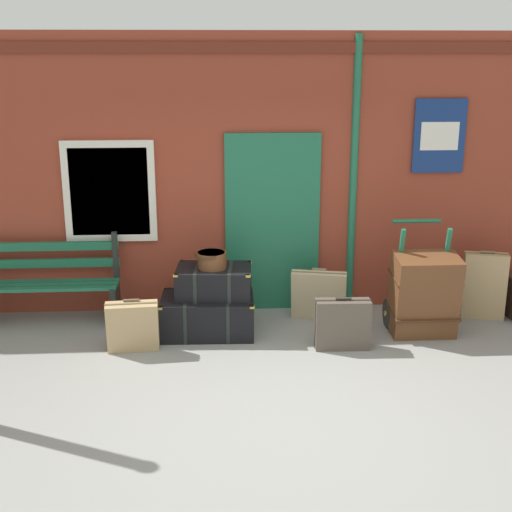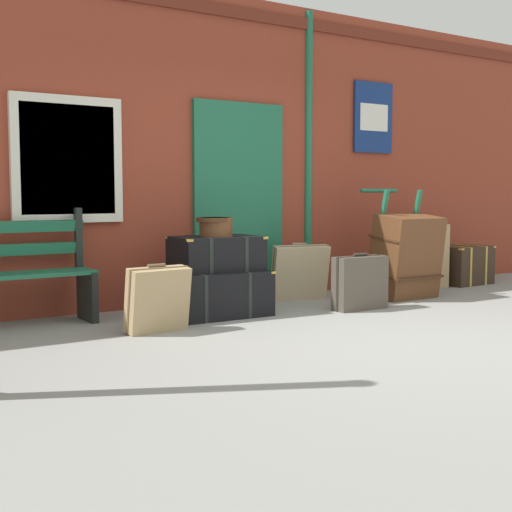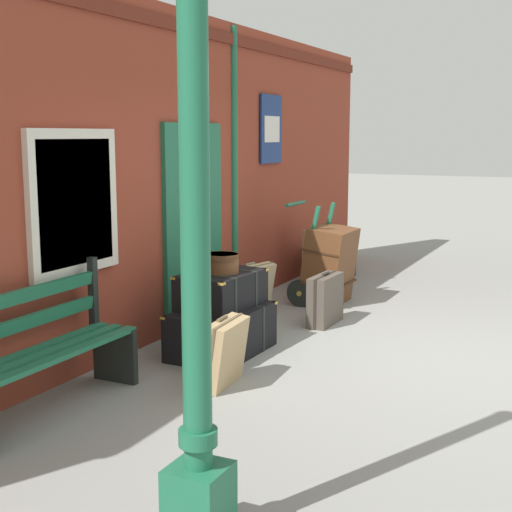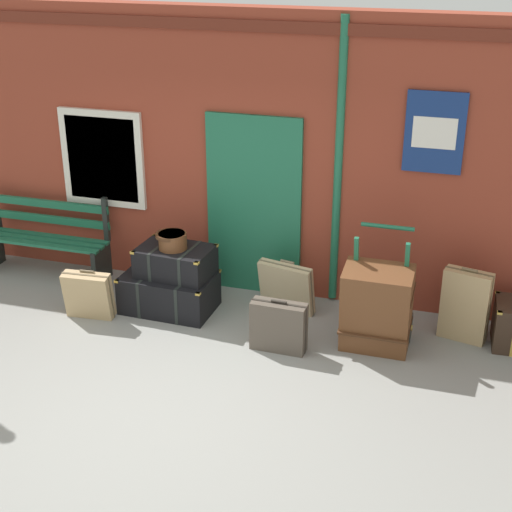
% 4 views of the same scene
% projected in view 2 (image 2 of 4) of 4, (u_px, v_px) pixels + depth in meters
% --- Properties ---
extents(ground_plane, '(60.00, 60.00, 0.00)m').
position_uv_depth(ground_plane, '(386.00, 339.00, 5.56)').
color(ground_plane, gray).
extents(brick_facade, '(10.40, 0.35, 3.20)m').
position_uv_depth(brick_facade, '(216.00, 150.00, 7.56)').
color(brick_facade, brown).
rests_on(brick_facade, ground).
extents(steamer_trunk_base, '(1.03, 0.68, 0.43)m').
position_uv_depth(steamer_trunk_base, '(212.00, 294.00, 6.61)').
color(steamer_trunk_base, black).
rests_on(steamer_trunk_base, ground).
extents(steamer_trunk_middle, '(0.85, 0.61, 0.33)m').
position_uv_depth(steamer_trunk_middle, '(216.00, 253.00, 6.65)').
color(steamer_trunk_middle, black).
rests_on(steamer_trunk_middle, steamer_trunk_base).
extents(round_hatbox, '(0.34, 0.32, 0.18)m').
position_uv_depth(round_hatbox, '(215.00, 225.00, 6.61)').
color(round_hatbox, brown).
rests_on(round_hatbox, steamer_trunk_middle).
extents(porters_trolley, '(0.71, 0.62, 1.19)m').
position_uv_depth(porters_trolley, '(394.00, 272.00, 7.88)').
color(porters_trolley, black).
rests_on(porters_trolley, ground).
extents(large_brown_trunk, '(0.70, 0.54, 0.93)m').
position_uv_depth(large_brown_trunk, '(406.00, 256.00, 7.72)').
color(large_brown_trunk, brown).
rests_on(large_brown_trunk, ground).
extents(suitcase_charcoal, '(0.58, 0.22, 0.56)m').
position_uv_depth(suitcase_charcoal, '(360.00, 283.00, 6.97)').
color(suitcase_charcoal, '#51473D').
rests_on(suitcase_charcoal, ground).
extents(suitcase_umber, '(0.54, 0.28, 0.57)m').
position_uv_depth(suitcase_umber, '(158.00, 299.00, 5.82)').
color(suitcase_umber, tan).
rests_on(suitcase_umber, ground).
extents(suitcase_olive, '(0.66, 0.36, 0.62)m').
position_uv_depth(suitcase_olive, '(300.00, 273.00, 7.57)').
color(suitcase_olive, tan).
rests_on(suitcase_olive, ground).
extents(suitcase_oxblood, '(0.51, 0.28, 0.81)m').
position_uv_depth(suitcase_oxblood, '(428.00, 256.00, 8.58)').
color(suitcase_oxblood, tan).
rests_on(suitcase_oxblood, ground).
extents(corner_trunk, '(0.72, 0.53, 0.49)m').
position_uv_depth(corner_trunk, '(463.00, 265.00, 8.96)').
color(corner_trunk, '#332319').
rests_on(corner_trunk, ground).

